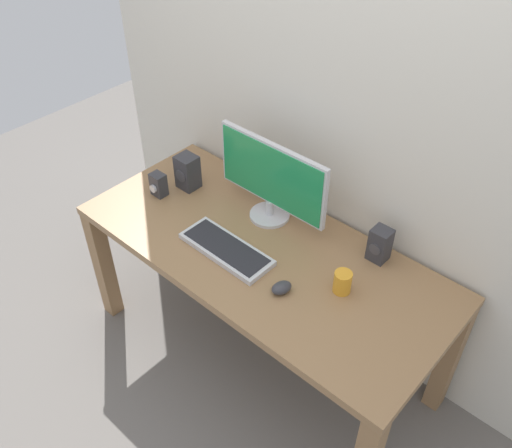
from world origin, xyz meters
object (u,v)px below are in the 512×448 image
object	(u,v)px
speaker_right	(380,245)
audio_controller	(158,185)
desk	(262,267)
speaker_left	(188,172)
coffee_mug	(342,282)
monitor	(272,179)
keyboard_primary	(226,249)
mouse	(282,288)

from	to	relation	value
speaker_right	audio_controller	bearing A→B (deg)	-162.36
desk	speaker_left	world-z (taller)	speaker_left
coffee_mug	monitor	bearing A→B (deg)	162.04
desk	keyboard_primary	distance (m)	0.20
speaker_right	monitor	bearing A→B (deg)	-170.53
keyboard_primary	speaker_right	distance (m)	0.65
speaker_right	speaker_left	bearing A→B (deg)	-169.09
monitor	speaker_right	size ratio (longest dim) A/B	3.73
monitor	audio_controller	world-z (taller)	monitor
audio_controller	coffee_mug	distance (m)	1.03
mouse	audio_controller	size ratio (longest dim) A/B	0.74
speaker_right	desk	bearing A→B (deg)	-144.81
speaker_left	coffee_mug	size ratio (longest dim) A/B	1.81
keyboard_primary	mouse	xyz separation A→B (m)	(0.33, -0.02, 0.01)
audio_controller	coffee_mug	size ratio (longest dim) A/B	1.22
speaker_left	audio_controller	bearing A→B (deg)	-112.28
monitor	speaker_right	bearing A→B (deg)	9.47
desk	monitor	distance (m)	0.39
keyboard_primary	speaker_left	world-z (taller)	speaker_left
coffee_mug	desk	bearing A→B (deg)	-175.87
monitor	speaker_left	xyz separation A→B (m)	(-0.45, -0.10, -0.12)
monitor	speaker_right	distance (m)	0.55
mouse	monitor	bearing A→B (deg)	151.79
speaker_left	audio_controller	world-z (taller)	speaker_left
keyboard_primary	coffee_mug	size ratio (longest dim) A/B	4.51
audio_controller	coffee_mug	bearing A→B (deg)	4.05
monitor	keyboard_primary	bearing A→B (deg)	-86.91
speaker_right	coffee_mug	world-z (taller)	speaker_right
desk	coffee_mug	world-z (taller)	coffee_mug
mouse	audio_controller	bearing A→B (deg)	-170.29
desk	speaker_right	distance (m)	0.53
keyboard_primary	speaker_right	world-z (taller)	speaker_right
desk	mouse	world-z (taller)	mouse
monitor	coffee_mug	size ratio (longest dim) A/B	6.06
mouse	desk	bearing A→B (deg)	164.45
audio_controller	speaker_right	bearing A→B (deg)	17.64
keyboard_primary	speaker_left	distance (m)	0.52
speaker_left	keyboard_primary	bearing A→B (deg)	-24.42
monitor	speaker_left	size ratio (longest dim) A/B	3.35
mouse	speaker_right	size ratio (longest dim) A/B	0.56
keyboard_primary	speaker_right	size ratio (longest dim) A/B	2.78
speaker_right	audio_controller	world-z (taller)	speaker_right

